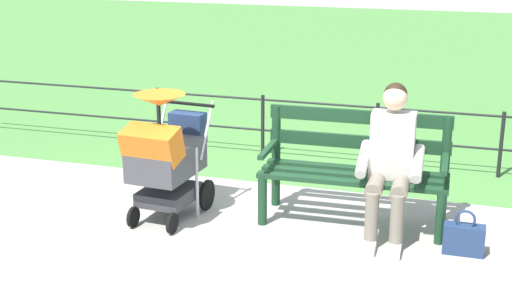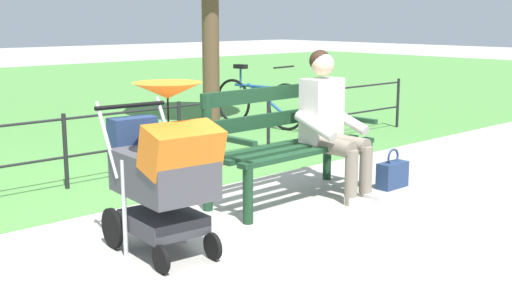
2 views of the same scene
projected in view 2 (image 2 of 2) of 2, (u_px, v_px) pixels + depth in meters
The scene contains 7 objects.
ground_plane at pixel (237, 215), 5.18m from camera, with size 60.00×60.00×0.00m, color #ADA89E.
park_bench at pixel (286, 138), 5.60m from camera, with size 1.61×0.64×0.96m.
person_on_bench at pixel (331, 120), 5.62m from camera, with size 0.54×0.74×1.28m.
stroller at pixel (164, 167), 4.21m from camera, with size 0.57×0.92×1.15m.
handbag at pixel (392, 174), 5.99m from camera, with size 0.32×0.14×0.37m.
park_fence at pixel (169, 129), 6.64m from camera, with size 8.91×0.04×0.70m.
bicycle at pixel (258, 102), 9.31m from camera, with size 0.44×1.65×0.89m.
Camera 2 is at (3.24, 3.78, 1.55)m, focal length 45.59 mm.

